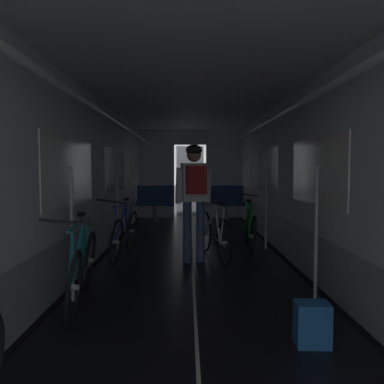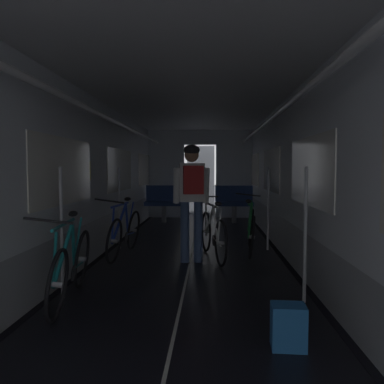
{
  "view_description": "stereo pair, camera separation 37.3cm",
  "coord_description": "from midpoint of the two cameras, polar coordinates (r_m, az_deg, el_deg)",
  "views": [
    {
      "loc": [
        -0.07,
        -1.91,
        1.38
      ],
      "look_at": [
        0.0,
        4.35,
        1.0
      ],
      "focal_mm": 36.46,
      "sensor_mm": 36.0,
      "label": 1
    },
    {
      "loc": [
        0.3,
        -1.9,
        1.38
      ],
      "look_at": [
        0.0,
        4.35,
        1.0
      ],
      "focal_mm": 36.46,
      "sensor_mm": 36.0,
      "label": 2
    }
  ],
  "objects": [
    {
      "name": "train_car_shell",
      "position": [
        5.52,
        -1.86,
        6.74
      ],
      "size": [
        3.14,
        12.34,
        2.57
      ],
      "color": "black",
      "rests_on": "ground"
    },
    {
      "name": "bicycle_white_in_aisle",
      "position": [
        6.02,
        1.46,
        -6.09
      ],
      "size": [
        0.55,
        1.66,
        0.94
      ],
      "color": "black",
      "rests_on": "ground"
    },
    {
      "name": "person_cyclist_aisle",
      "position": [
        5.67,
        -1.55,
        0.32
      ],
      "size": [
        0.56,
        0.44,
        1.73
      ],
      "color": "#384C75",
      "rests_on": "ground"
    },
    {
      "name": "bench_seat_far_right",
      "position": [
        10.05,
        3.82,
        -1.2
      ],
      "size": [
        0.98,
        0.51,
        0.95
      ],
      "color": "gray",
      "rests_on": "ground"
    },
    {
      "name": "bicycle_blue",
      "position": [
        6.22,
        -11.54,
        -5.86
      ],
      "size": [
        0.45,
        1.69,
        0.95
      ],
      "color": "black",
      "rests_on": "ground"
    },
    {
      "name": "bench_seat_far_left",
      "position": [
        10.07,
        -6.45,
        -1.21
      ],
      "size": [
        0.98,
        0.51,
        0.95
      ],
      "color": "gray",
      "rests_on": "ground"
    },
    {
      "name": "bicycle_teal",
      "position": [
        4.22,
        -18.24,
        -10.41
      ],
      "size": [
        0.44,
        1.69,
        0.95
      ],
      "color": "black",
      "rests_on": "ground"
    },
    {
      "name": "backpack_on_floor",
      "position": [
        3.29,
        13.92,
        -18.26
      ],
      "size": [
        0.27,
        0.21,
        0.34
      ],
      "primitive_type": "cube",
      "rotation": [
        0.0,
        0.0,
        -0.05
      ],
      "color": "#1E5693",
      "rests_on": "ground"
    },
    {
      "name": "bicycle_green",
      "position": [
        6.57,
        6.89,
        -5.32
      ],
      "size": [
        0.44,
        1.69,
        0.95
      ],
      "color": "black",
      "rests_on": "ground"
    }
  ]
}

